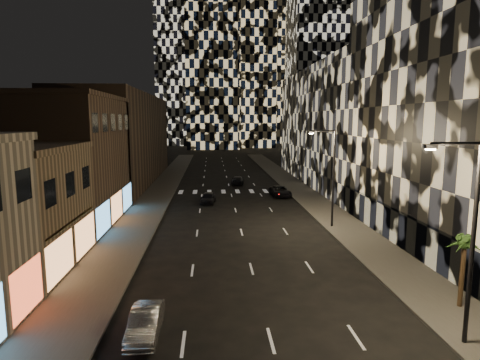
{
  "coord_description": "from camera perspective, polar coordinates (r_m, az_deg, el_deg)",
  "views": [
    {
      "loc": [
        -2.63,
        -5.95,
        10.0
      ],
      "look_at": [
        -0.73,
        20.78,
        6.0
      ],
      "focal_mm": 30.0,
      "sensor_mm": 36.0,
      "label": 1
    }
  ],
  "objects": [
    {
      "name": "sidewalk_left",
      "position": [
        57.3,
        -11.41,
        -1.66
      ],
      "size": [
        4.0,
        120.0,
        0.15
      ],
      "primitive_type": "cube",
      "color": "#47443F",
      "rests_on": "ground"
    },
    {
      "name": "sidewalk_right",
      "position": [
        58.21,
        8.52,
        -1.42
      ],
      "size": [
        4.0,
        120.0,
        0.15
      ],
      "primitive_type": "cube",
      "color": "#47443F",
      "rests_on": "ground"
    },
    {
      "name": "curb_left",
      "position": [
        57.06,
        -9.32,
        -1.64
      ],
      "size": [
        0.2,
        120.0,
        0.15
      ],
      "primitive_type": "cube",
      "color": "#4C4C47",
      "rests_on": "ground"
    },
    {
      "name": "curb_right",
      "position": [
        57.79,
        6.49,
        -1.45
      ],
      "size": [
        0.2,
        120.0,
        0.15
      ],
      "primitive_type": "cube",
      "color": "#4C4C47",
      "rests_on": "ground"
    },
    {
      "name": "retail_brown",
      "position": [
        42.17,
        -24.0,
        2.31
      ],
      "size": [
        10.0,
        15.0,
        12.0
      ],
      "primitive_type": "cube",
      "color": "#4E3A2C",
      "rests_on": "ground"
    },
    {
      "name": "retail_filler_left",
      "position": [
        67.56,
        -16.43,
        5.6
      ],
      "size": [
        10.0,
        40.0,
        14.0
      ],
      "primitive_type": "cube",
      "color": "#4E3A2C",
      "rests_on": "ground"
    },
    {
      "name": "midrise_base",
      "position": [
        34.96,
        21.48,
        -6.19
      ],
      "size": [
        0.6,
        25.0,
        3.0
      ],
      "primitive_type": "cube",
      "color": "#383838",
      "rests_on": "ground"
    },
    {
      "name": "midrise_filler_right",
      "position": [
        66.9,
        15.83,
        7.31
      ],
      "size": [
        16.0,
        40.0,
        18.0
      ],
      "primitive_type": "cube",
      "color": "#232326",
      "rests_on": "ground"
    },
    {
      "name": "tower_right_mid",
      "position": [
        151.27,
        11.45,
        23.66
      ],
      "size": [
        20.0,
        20.0,
        100.0
      ],
      "primitive_type": "cube",
      "color": "black",
      "rests_on": "ground"
    },
    {
      "name": "tower_center_low",
      "position": [
        150.69,
        -4.03,
        22.88
      ],
      "size": [
        18.0,
        18.0,
        95.0
      ],
      "primitive_type": "cube",
      "color": "black",
      "rests_on": "ground"
    },
    {
      "name": "streetlight_near",
      "position": [
        19.92,
        29.75,
        -6.15
      ],
      "size": [
        2.55,
        0.25,
        9.0
      ],
      "color": "black",
      "rests_on": "sidewalk_right"
    },
    {
      "name": "streetlight_far",
      "position": [
        37.87,
        12.82,
        1.23
      ],
      "size": [
        2.55,
        0.25,
        9.0
      ],
      "color": "black",
      "rests_on": "sidewalk_right"
    },
    {
      "name": "car_silver_parked",
      "position": [
        20.33,
        -13.32,
        -19.17
      ],
      "size": [
        1.35,
        3.86,
        1.27
      ],
      "primitive_type": "imported",
      "rotation": [
        0.0,
        0.0,
        -0.0
      ],
      "color": "#99989D",
      "rests_on": "ground"
    },
    {
      "name": "car_dark_midlane",
      "position": [
        48.85,
        -4.57,
        -2.55
      ],
      "size": [
        2.05,
        4.11,
        1.34
      ],
      "primitive_type": "imported",
      "rotation": [
        0.0,
        0.0,
        -0.12
      ],
      "color": "black",
      "rests_on": "ground"
    },
    {
      "name": "car_dark_oncoming",
      "position": [
        63.03,
        -0.31,
        -0.04
      ],
      "size": [
        2.42,
        4.69,
        1.3
      ],
      "primitive_type": "imported",
      "rotation": [
        0.0,
        0.0,
        3.01
      ],
      "color": "black",
      "rests_on": "ground"
    },
    {
      "name": "car_dark_rightlane",
      "position": [
        53.47,
        5.76,
        -1.6
      ],
      "size": [
        2.62,
        5.02,
        1.35
      ],
      "primitive_type": "imported",
      "rotation": [
        0.0,
        0.0,
        0.08
      ],
      "color": "black",
      "rests_on": "ground"
    },
    {
      "name": "palm_tree",
      "position": [
        24.35,
        29.29,
        -8.37
      ],
      "size": [
        2.0,
        1.99,
        3.93
      ],
      "color": "#47331E",
      "rests_on": "sidewalk_right"
    }
  ]
}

